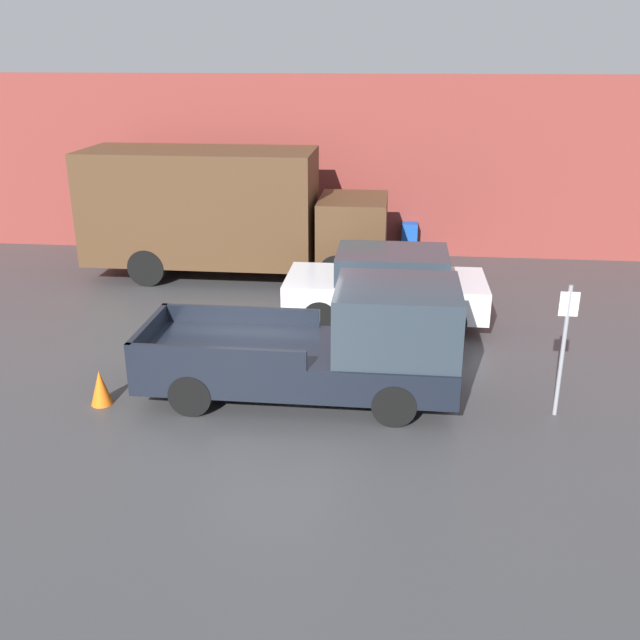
% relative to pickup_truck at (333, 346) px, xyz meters
% --- Properties ---
extents(ground_plane, '(60.00, 60.00, 0.00)m').
position_rel_pickup_truck_xyz_m(ground_plane, '(-1.22, 0.49, -0.95)').
color(ground_plane, '#3D3D3F').
extents(building_wall, '(28.00, 0.15, 5.07)m').
position_rel_pickup_truck_xyz_m(building_wall, '(-1.22, 9.49, 1.59)').
color(building_wall, brown).
rests_on(building_wall, ground).
extents(pickup_truck, '(5.38, 2.05, 2.06)m').
position_rel_pickup_truck_xyz_m(pickup_truck, '(0.00, 0.00, 0.00)').
color(pickup_truck, black).
rests_on(pickup_truck, ground).
extents(car, '(4.34, 2.00, 1.63)m').
position_rel_pickup_truck_xyz_m(car, '(0.85, 3.78, -0.11)').
color(car, silver).
rests_on(car, ground).
extents(delivery_truck, '(7.81, 2.44, 3.31)m').
position_rel_pickup_truck_xyz_m(delivery_truck, '(-3.51, 6.86, 0.82)').
color(delivery_truck, '#4C331E').
rests_on(delivery_truck, ground).
extents(parking_sign, '(0.30, 0.07, 2.25)m').
position_rel_pickup_truck_xyz_m(parking_sign, '(3.73, -0.29, 0.32)').
color(parking_sign, gray).
rests_on(parking_sign, ground).
extents(newspaper_box, '(0.45, 0.40, 1.01)m').
position_rel_pickup_truck_xyz_m(newspaper_box, '(1.40, 9.16, -0.44)').
color(newspaper_box, '#194CB2').
rests_on(newspaper_box, ground).
extents(traffic_cone, '(0.37, 0.37, 0.61)m').
position_rel_pickup_truck_xyz_m(traffic_cone, '(-3.90, -0.72, -0.64)').
color(traffic_cone, orange).
rests_on(traffic_cone, ground).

